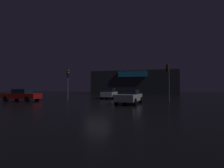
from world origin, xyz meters
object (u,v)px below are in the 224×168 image
(car_near, at_px, (109,93))
(car_crossing, at_px, (22,95))
(traffic_signal_main, at_px, (68,78))
(traffic_signal_opposite, at_px, (168,74))
(store_building, at_px, (135,83))
(car_far, at_px, (129,97))

(car_near, relative_size, car_crossing, 0.95)
(traffic_signal_main, relative_size, car_crossing, 0.94)
(traffic_signal_main, distance_m, traffic_signal_opposite, 13.49)
(traffic_signal_opposite, xyz_separation_m, car_crossing, (-16.98, -4.27, -2.53))
(traffic_signal_main, bearing_deg, car_crossing, -126.27)
(traffic_signal_main, xyz_separation_m, traffic_signal_opposite, (13.48, -0.50, 0.28))
(traffic_signal_opposite, height_order, car_crossing, traffic_signal_opposite)
(store_building, xyz_separation_m, traffic_signal_main, (-5.66, -22.92, 0.11))
(car_far, height_order, car_crossing, car_crossing)
(store_building, xyz_separation_m, traffic_signal_opposite, (7.82, -23.42, 0.39))
(traffic_signal_main, bearing_deg, car_near, 34.39)
(traffic_signal_main, height_order, car_crossing, traffic_signal_main)
(store_building, distance_m, traffic_signal_opposite, 24.69)
(traffic_signal_opposite, xyz_separation_m, car_near, (-8.44, 3.95, -2.47))
(store_building, bearing_deg, car_far, -81.72)
(store_building, xyz_separation_m, car_near, (-0.62, -19.47, -2.08))
(car_crossing, bearing_deg, store_building, 71.70)
(traffic_signal_main, distance_m, car_far, 11.11)
(traffic_signal_opposite, distance_m, car_crossing, 17.69)
(car_near, xyz_separation_m, car_far, (4.67, -8.35, -0.07))
(store_building, bearing_deg, traffic_signal_main, -103.87)
(car_far, relative_size, car_crossing, 0.97)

